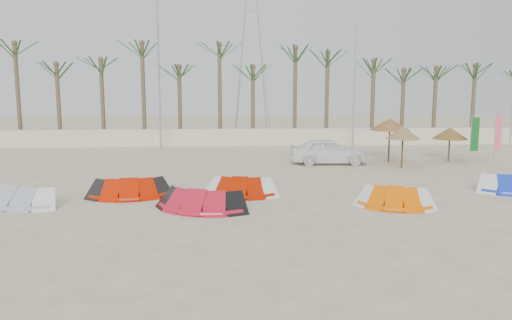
{
  "coord_description": "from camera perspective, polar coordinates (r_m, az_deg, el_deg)",
  "views": [
    {
      "loc": [
        -1.36,
        -15.98,
        4.63
      ],
      "look_at": [
        0.0,
        6.0,
        1.3
      ],
      "focal_mm": 35.0,
      "sensor_mm": 36.0,
      "label": 1
    }
  ],
  "objects": [
    {
      "name": "flag_green",
      "position": [
        31.1,
        23.62,
        2.58
      ],
      "size": [
        0.44,
        0.16,
        2.97
      ],
      "color": "#A5A8AD",
      "rests_on": "ground"
    },
    {
      "name": "boundary_wall",
      "position": [
        38.21,
        -1.48,
        2.62
      ],
      "size": [
        60.0,
        0.3,
        1.3
      ],
      "primitive_type": "cube",
      "color": "beige",
      "rests_on": "ground"
    },
    {
      "name": "pylon",
      "position": [
        44.29,
        -0.46,
        2.59
      ],
      "size": [
        3.0,
        3.0,
        14.0
      ],
      "primitive_type": null,
      "color": "#A5A8AD",
      "rests_on": "ground"
    },
    {
      "name": "lamp_b",
      "position": [
        36.29,
        -11.0,
        10.24
      ],
      "size": [
        1.25,
        0.14,
        11.0
      ],
      "color": "#A5A8AD",
      "rests_on": "ground"
    },
    {
      "name": "kite_orange",
      "position": [
        19.91,
        15.29,
        -3.93
      ],
      "size": [
        3.29,
        2.36,
        0.9
      ],
      "color": "#F26000",
      "rests_on": "ground"
    },
    {
      "name": "kite_red_right",
      "position": [
        21.17,
        -1.81,
        -2.88
      ],
      "size": [
        3.26,
        2.0,
        0.9
      ],
      "color": "#A71800",
      "rests_on": "ground"
    },
    {
      "name": "kite_grey",
      "position": [
        21.63,
        -25.3,
        -3.46
      ],
      "size": [
        4.0,
        2.88,
        0.9
      ],
      "color": "#9CA3AC",
      "rests_on": "ground"
    },
    {
      "name": "flag_pink",
      "position": [
        31.57,
        25.92,
        2.68
      ],
      "size": [
        0.45,
        0.13,
        3.12
      ],
      "color": "#A5A8AD",
      "rests_on": "ground"
    },
    {
      "name": "parasol_mid",
      "position": [
        28.95,
        16.45,
        3.0
      ],
      "size": [
        1.91,
        1.91,
        2.34
      ],
      "color": "#4C331E",
      "rests_on": "ground"
    },
    {
      "name": "car",
      "position": [
        29.61,
        8.27,
        1.01
      ],
      "size": [
        4.57,
        2.0,
        1.53
      ],
      "primitive_type": "imported",
      "rotation": [
        0.0,
        0.0,
        1.53
      ],
      "color": "white",
      "rests_on": "ground"
    },
    {
      "name": "parasol_left",
      "position": [
        30.84,
        15.05,
        3.95
      ],
      "size": [
        2.42,
        2.42,
        2.65
      ],
      "color": "#4C331E",
      "rests_on": "ground"
    },
    {
      "name": "kite_red_left",
      "position": [
        21.6,
        -14.1,
        -2.91
      ],
      "size": [
        3.53,
        1.94,
        0.9
      ],
      "color": "#C21A00",
      "rests_on": "ground"
    },
    {
      "name": "kite_red_mid",
      "position": [
        18.95,
        -6.32,
        -4.29
      ],
      "size": [
        3.91,
        2.64,
        0.9
      ],
      "color": "red",
      "rests_on": "ground"
    },
    {
      "name": "ground",
      "position": [
        16.69,
        1.28,
        -7.5
      ],
      "size": [
        120.0,
        120.0,
        0.0
      ],
      "primitive_type": "plane",
      "color": "beige",
      "rests_on": "ground"
    },
    {
      "name": "lamp_c",
      "position": [
        37.21,
        11.27,
        10.19
      ],
      "size": [
        1.25,
        0.14,
        11.0
      ],
      "color": "#A5A8AD",
      "rests_on": "ground"
    },
    {
      "name": "parasol_right",
      "position": [
        32.45,
        21.29,
        2.87
      ],
      "size": [
        2.12,
        2.12,
        2.08
      ],
      "color": "#4C331E",
      "rests_on": "ground"
    },
    {
      "name": "palm_line",
      "position": [
        39.58,
        -0.61,
        11.22
      ],
      "size": [
        52.0,
        4.0,
        7.7
      ],
      "color": "brown",
      "rests_on": "ground"
    }
  ]
}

